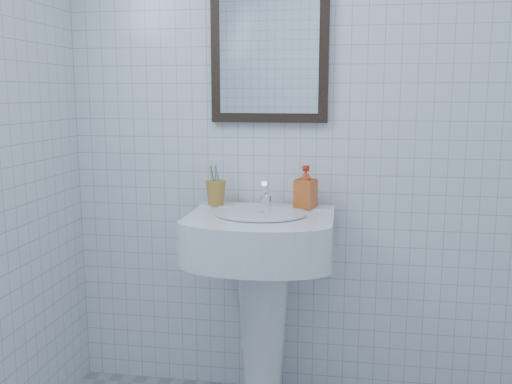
# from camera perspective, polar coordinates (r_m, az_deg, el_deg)

# --- Properties ---
(wall_back) EXTENTS (2.20, 0.02, 2.50)m
(wall_back) POSITION_cam_1_polar(r_m,az_deg,el_deg) (2.47, 6.10, 7.15)
(wall_back) COLOR white
(wall_back) RESTS_ON ground
(washbasin) EXTENTS (0.58, 0.43, 0.90)m
(washbasin) POSITION_cam_1_polar(r_m,az_deg,el_deg) (2.40, 0.61, -8.68)
(washbasin) COLOR white
(washbasin) RESTS_ON ground
(faucet) EXTENTS (0.05, 0.10, 0.12)m
(faucet) POSITION_cam_1_polar(r_m,az_deg,el_deg) (2.42, 1.00, -0.40)
(faucet) COLOR white
(faucet) RESTS_ON washbasin
(toothbrush_cup) EXTENTS (0.10, 0.10, 0.11)m
(toothbrush_cup) POSITION_cam_1_polar(r_m,az_deg,el_deg) (2.46, -4.03, -0.08)
(toothbrush_cup) COLOR #B47E2E
(toothbrush_cup) RESTS_ON washbasin
(soap_dispenser) EXTENTS (0.10, 0.10, 0.18)m
(soap_dispenser) POSITION_cam_1_polar(r_m,az_deg,el_deg) (2.40, 4.99, 0.53)
(soap_dispenser) COLOR red
(soap_dispenser) RESTS_ON washbasin
(wall_mirror) EXTENTS (0.50, 0.04, 0.62)m
(wall_mirror) POSITION_cam_1_polar(r_m,az_deg,el_deg) (2.48, 1.35, 14.15)
(wall_mirror) COLOR black
(wall_mirror) RESTS_ON wall_back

